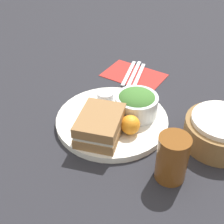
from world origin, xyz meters
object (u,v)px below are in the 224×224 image
Objects in this scene: salad_bowl at (137,103)px; fork at (129,73)px; plate at (112,120)px; dressing_cup at (105,97)px; knife at (134,74)px; sandwich at (100,125)px; drink_glass at (172,158)px; spoon at (139,75)px; bread_basket at (220,131)px.

fork is at bearing -145.17° from salad_bowl.
dressing_cup is (-0.06, -0.06, 0.02)m from plate.
sandwich is at bearing 178.49° from knife.
sandwich is at bearing 28.73° from dressing_cup.
drink_glass is 0.44m from spoon.
sandwich is at bearing -178.43° from fork.
bread_basket is 0.40m from fork.
drink_glass is 0.78× the size of spoon.
sandwich is 0.90× the size of bread_basket.
dressing_cup is at bearing 172.99° from fork.
spoon is (-0.01, 0.03, 0.00)m from fork.
drink_glass reaches higher than dressing_cup.
sandwich is 3.32× the size of dressing_cup.
drink_glass reaches higher than sandwich.
sandwich reaches higher than fork.
drink_glass is at bearing -156.26° from knife.
knife is at bearing -140.17° from drink_glass.
bread_basket is 0.37m from spoon.
plate is 1.92× the size of sandwich.
bread_basket is (-0.03, 0.22, -0.02)m from salad_bowl.
salad_bowl is 1.01× the size of drink_glass.
sandwich and bread_basket have the same top height.
plate is 2.65× the size of drink_glass.
salad_bowl reaches higher than fork.
salad_bowl is at bearing -165.49° from knife.
sandwich is 0.30m from bread_basket.
sandwich is at bearing -59.45° from bread_basket.
bread_basket is at bearing -135.05° from spoon.
bread_basket reaches higher than knife.
fork is at bearing -162.34° from sandwich.
bread_basket is 1.08× the size of fork.
sandwich is 0.34m from knife.
spoon is (-0.20, -0.10, -0.05)m from salad_bowl.
salad_bowl is 2.43× the size of dressing_cup.
knife is (-0.34, -0.28, -0.05)m from drink_glass.
bread_basket is 1.20× the size of spoon.
bread_basket is 0.38m from knife.
plate is at bearing 180.00° from knife.
spoon is at bearing -168.49° from sandwich.
plate is at bearing -112.76° from drink_glass.
knife is at bearing -176.20° from dressing_cup.
sandwich is at bearing 9.25° from plate.
knife and spoon have the same top height.
plate is at bearing 46.14° from dressing_cup.
bread_basket reaches higher than fork.
salad_bowl is (-0.05, 0.05, 0.04)m from plate.
fork is at bearing -159.96° from plate.
plate is at bearing -170.75° from sandwich.
bread_basket reaches higher than spoon.
drink_glass reaches higher than knife.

